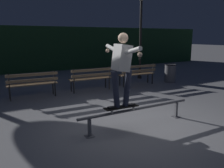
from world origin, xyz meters
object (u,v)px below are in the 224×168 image
Objects in this scene: park_bench_left_center at (91,77)px; lamp_post_right at (141,26)px; skateboard at (121,107)px; grind_rail at (138,112)px; skateboarder at (122,64)px; park_bench_right_center at (138,72)px; trash_can at (170,73)px; park_bench_leftmost at (32,82)px.

lamp_post_right reaches higher than park_bench_left_center.
skateboard is 3.75m from park_bench_left_center.
grind_rail is at bearing -126.37° from lamp_post_right.
skateboarder is at bearing -1.92° from skateboard.
park_bench_right_center reaches higher than skateboard.
skateboarder is 0.97× the size of park_bench_right_center.
lamp_post_right is at bearing 114.25° from trash_can.
park_bench_left_center is 1.00× the size of park_bench_right_center.
lamp_post_right is 2.58m from trash_can.
lamp_post_right is 4.88× the size of trash_can.
skateboarder reaches higher than park_bench_left_center.
park_bench_left_center and park_bench_right_center have the same top height.
park_bench_leftmost and park_bench_left_center have the same top height.
lamp_post_right is at bearing 50.49° from skateboarder.
park_bench_leftmost is 5.71m from lamp_post_right.
grind_rail is 1.79× the size of park_bench_left_center.
grind_rail is 0.47m from skateboard.
park_bench_left_center is 2.09m from park_bench_right_center.
park_bench_leftmost is at bearing 180.00° from park_bench_left_center.
skateboard is 0.49× the size of park_bench_leftmost.
park_bench_leftmost is 2.09m from park_bench_left_center.
trash_can reaches higher than grind_rail.
skateboarder is 0.97× the size of park_bench_leftmost.
park_bench_left_center is (0.92, 3.64, -0.90)m from skateboarder.
skateboard is 0.49× the size of park_bench_left_center.
park_bench_right_center is at bearing 54.64° from grind_rail.
park_bench_left_center is at bearing 177.71° from trash_can.
lamp_post_right is (4.04, 4.90, 1.98)m from skateboard.
lamp_post_right is (5.21, 1.26, 1.94)m from park_bench_leftmost.
park_bench_leftmost and park_bench_right_center have the same top height.
park_bench_right_center is (4.19, 0.00, 0.00)m from park_bench_leftmost.
skateboarder is 3.93m from park_bench_leftmost.
skateboard is 5.83m from trash_can.
lamp_post_right reaches higher than park_bench_leftmost.
trash_can is (3.75, -0.15, -0.12)m from park_bench_left_center.
lamp_post_right reaches higher than trash_can.
park_bench_leftmost is (-1.17, 3.64, 0.03)m from skateboard.
grind_rail is 3.62× the size of trash_can.
park_bench_leftmost is 5.85m from trash_can.
trash_can is at bearing 36.74° from skateboarder.
park_bench_right_center is 2.53m from lamp_post_right.
park_bench_left_center reaches higher than skateboard.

